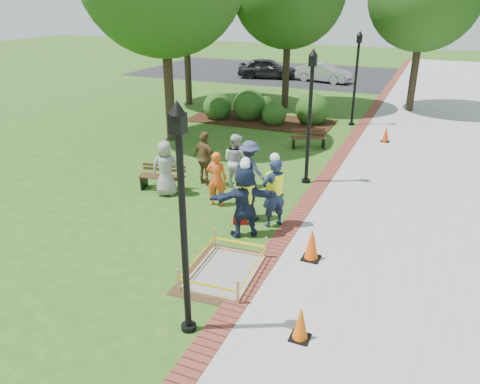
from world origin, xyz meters
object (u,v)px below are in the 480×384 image
at_px(hivis_worker_a, 245,199).
at_px(hivis_worker_b, 274,191).
at_px(cone_front, 301,324).
at_px(lamp_near, 182,208).
at_px(hivis_worker_c, 245,188).
at_px(bench_near, 162,182).
at_px(wet_concrete_pad, 225,265).

xyz_separation_m(hivis_worker_a, hivis_worker_b, (0.49, 0.79, 0.00)).
height_order(cone_front, hivis_worker_b, hivis_worker_b).
xyz_separation_m(lamp_near, hivis_worker_c, (-0.81, 4.73, -1.59)).
distance_m(bench_near, hivis_worker_c, 3.38).
relative_size(bench_near, hivis_worker_b, 0.73).
bearing_deg(hivis_worker_c, cone_front, -56.37).
height_order(hivis_worker_a, hivis_worker_b, hivis_worker_b).
height_order(cone_front, lamp_near, lamp_near).
bearing_deg(hivis_worker_c, hivis_worker_a, -68.64).
relative_size(bench_near, hivis_worker_a, 0.74).
bearing_deg(wet_concrete_pad, hivis_worker_c, 103.33).
xyz_separation_m(hivis_worker_b, hivis_worker_c, (-0.84, 0.11, -0.11)).
height_order(lamp_near, hivis_worker_a, lamp_near).
bearing_deg(hivis_worker_a, hivis_worker_c, 111.36).
bearing_deg(wet_concrete_pad, cone_front, -33.67).
relative_size(wet_concrete_pad, bench_near, 1.60).
height_order(hivis_worker_a, hivis_worker_c, hivis_worker_a).
xyz_separation_m(cone_front, hivis_worker_c, (-2.79, 4.19, 0.55)).
distance_m(wet_concrete_pad, hivis_worker_b, 2.77).
distance_m(bench_near, cone_front, 7.84).
bearing_deg(bench_near, hivis_worker_a, -26.69).
bearing_deg(hivis_worker_b, cone_front, -64.54).
bearing_deg(hivis_worker_b, bench_near, 166.20).
height_order(bench_near, hivis_worker_a, hivis_worker_a).
relative_size(cone_front, hivis_worker_a, 0.34).
bearing_deg(cone_front, hivis_worker_a, 126.52).
distance_m(lamp_near, hivis_worker_a, 4.12).
height_order(wet_concrete_pad, bench_near, bench_near).
bearing_deg(hivis_worker_a, cone_front, -53.48).
height_order(cone_front, hivis_worker_a, hivis_worker_a).
xyz_separation_m(wet_concrete_pad, hivis_worker_c, (-0.66, 2.77, 0.65)).
distance_m(wet_concrete_pad, bench_near, 5.31).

